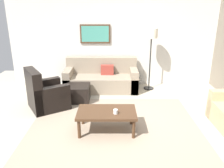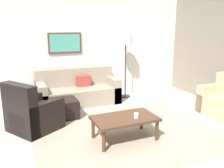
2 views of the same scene
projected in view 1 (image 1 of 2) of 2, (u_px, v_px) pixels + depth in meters
ground_plane at (115, 125)px, 4.57m from camera, size 8.00×8.00×0.00m
rear_partition at (114, 37)px, 6.56m from camera, size 6.00×0.12×2.80m
area_rug at (115, 124)px, 4.57m from camera, size 3.33×2.63×0.01m
couch_main at (102, 79)px, 6.46m from camera, size 2.01×0.88×0.88m
armchair_leather at (46, 96)px, 5.22m from camera, size 1.10×1.10×0.95m
ottoman at (79, 93)px, 5.67m from camera, size 0.56×0.56×0.40m
coffee_table at (107, 114)px, 4.24m from camera, size 1.10×0.64×0.41m
cup at (116, 112)px, 4.11m from camera, size 0.08×0.08×0.08m
lamp_standing at (152, 40)px, 6.08m from camera, size 0.32×0.32×1.71m
framed_artwork at (96, 34)px, 6.45m from camera, size 0.85×0.04×0.53m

